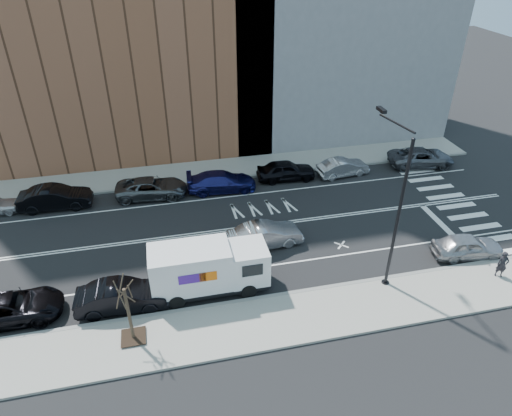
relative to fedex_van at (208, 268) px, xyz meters
name	(u,v)px	position (x,y,z in m)	size (l,w,h in m)	color
ground	(240,228)	(2.84, 5.60, -1.57)	(120.00, 120.00, 0.00)	black
sidewalk_near	(273,321)	(2.84, -3.20, -1.49)	(44.00, 3.60, 0.15)	gray
sidewalk_far	(219,169)	(2.84, 14.40, -1.49)	(44.00, 3.60, 0.15)	gray
curb_near	(264,298)	(2.84, -1.40, -1.48)	(44.00, 0.25, 0.17)	gray
curb_far	(223,179)	(2.84, 12.60, -1.48)	(44.00, 0.25, 0.17)	gray
crosswalk	(451,201)	(18.84, 5.60, -1.56)	(3.00, 14.00, 0.01)	white
road_markings	(240,228)	(2.84, 5.60, -1.56)	(40.00, 8.60, 0.01)	white
bldg_brick	(101,20)	(-5.16, 21.20, 9.43)	(26.00, 10.00, 22.00)	brown
streetlight	(395,205)	(9.84, -1.31, 3.51)	(0.44, 4.02, 9.34)	black
street_tree	(130,319)	(-4.16, -2.80, -0.11)	(1.20, 1.20, 3.75)	black
fedex_van	(208,268)	(0.00, 0.00, 0.00)	(6.54, 2.36, 2.98)	black
far_parked_b	(55,198)	(-9.56, 11.20, -0.74)	(1.75, 5.02, 1.65)	black
far_parked_c	(152,188)	(-2.76, 11.27, -0.84)	(2.42, 5.26, 1.46)	#4D5155
far_parked_d	(222,182)	(2.50, 11.03, -0.81)	(2.13, 5.24, 1.52)	navy
far_parked_e	(286,170)	(7.81, 11.65, -0.78)	(1.87, 4.64, 1.58)	black
far_parked_f	(343,167)	(12.52, 11.30, -0.86)	(1.49, 4.28, 1.41)	#A9A8AD
far_parked_g	(421,157)	(19.64, 11.47, -0.81)	(2.50, 5.43, 1.51)	#52545A
driving_sedan	(265,235)	(4.05, 3.37, -0.78)	(1.65, 4.74, 1.56)	#9B9B9F
near_parked_rear_a	(122,296)	(-4.66, -0.36, -0.77)	(1.68, 4.83, 1.59)	black
near_parked_rear_b	(10,308)	(-10.28, 0.11, -0.84)	(2.40, 5.20, 1.44)	black
near_parked_front	(467,246)	(15.91, -0.44, -0.83)	(1.73, 4.29, 1.46)	#A5A6AA
pedestrian	(502,264)	(16.53, -2.72, -0.58)	(0.61, 0.40, 1.67)	black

